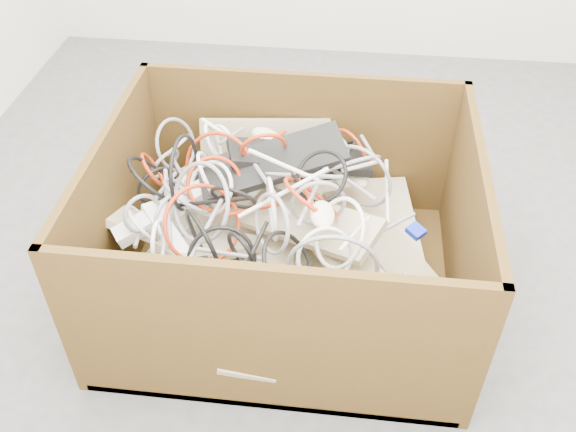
# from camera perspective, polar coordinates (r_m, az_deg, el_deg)

# --- Properties ---
(ground) EXTENTS (3.00, 3.00, 0.00)m
(ground) POSITION_cam_1_polar(r_m,az_deg,el_deg) (2.25, 2.77, -2.75)
(ground) COLOR #4A4A4C
(ground) RESTS_ON ground
(cardboard_box) EXTENTS (1.08, 0.90, 0.55)m
(cardboard_box) POSITION_cam_1_polar(r_m,az_deg,el_deg) (2.00, -0.47, -3.64)
(cardboard_box) COLOR #3A280E
(cardboard_box) RESTS_ON ground
(keyboard_pile) EXTENTS (1.04, 0.89, 0.40)m
(keyboard_pile) POSITION_cam_1_polar(r_m,az_deg,el_deg) (1.93, -1.14, -0.13)
(keyboard_pile) COLOR tan
(keyboard_pile) RESTS_ON cardboard_box
(mice_scatter) EXTENTS (0.66, 0.71, 0.21)m
(mice_scatter) POSITION_cam_1_polar(r_m,az_deg,el_deg) (1.84, 0.15, 0.38)
(mice_scatter) COLOR beige
(mice_scatter) RESTS_ON keyboard_pile
(power_strip_left) EXTENTS (0.28, 0.23, 0.13)m
(power_strip_left) POSITION_cam_1_polar(r_m,az_deg,el_deg) (1.88, -11.12, 0.31)
(power_strip_left) COLOR white
(power_strip_left) RESTS_ON keyboard_pile
(power_strip_right) EXTENTS (0.21, 0.23, 0.08)m
(power_strip_right) POSITION_cam_1_polar(r_m,az_deg,el_deg) (1.83, -10.68, -1.77)
(power_strip_right) COLOR white
(power_strip_right) RESTS_ON keyboard_pile
(vga_plug) EXTENTS (0.06, 0.06, 0.03)m
(vga_plug) POSITION_cam_1_polar(r_m,az_deg,el_deg) (1.80, 11.40, -1.33)
(vga_plug) COLOR #0B1CAA
(vga_plug) RESTS_ON keyboard_pile
(cable_tangle) EXTENTS (0.95, 0.82, 0.37)m
(cable_tangle) POSITION_cam_1_polar(r_m,az_deg,el_deg) (1.83, -3.29, 1.96)
(cable_tangle) COLOR silver
(cable_tangle) RESTS_ON keyboard_pile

